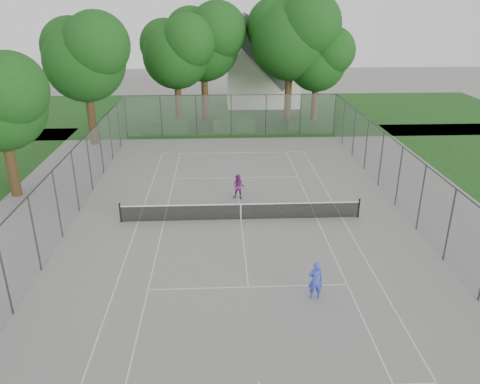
{
  "coord_description": "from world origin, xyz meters",
  "views": [
    {
      "loc": [
        -1.11,
        -22.68,
        10.98
      ],
      "look_at": [
        0.0,
        1.0,
        1.2
      ],
      "focal_mm": 35.0,
      "sensor_mm": 36.0,
      "label": 1
    }
  ],
  "objects_px": {
    "tennis_net": "(241,211)",
    "house": "(262,69)",
    "girl_player": "(316,280)",
    "woman_player": "(239,187)"
  },
  "relations": [
    {
      "from": "girl_player",
      "to": "woman_player",
      "type": "height_order",
      "value": "girl_player"
    },
    {
      "from": "tennis_net",
      "to": "house",
      "type": "xyz_separation_m",
      "value": [
        3.84,
        29.92,
        3.39
      ]
    },
    {
      "from": "girl_player",
      "to": "house",
      "type": "bearing_deg",
      "value": -91.8
    },
    {
      "from": "tennis_net",
      "to": "house",
      "type": "height_order",
      "value": "house"
    },
    {
      "from": "house",
      "to": "girl_player",
      "type": "bearing_deg",
      "value": -91.95
    },
    {
      "from": "woman_player",
      "to": "tennis_net",
      "type": "bearing_deg",
      "value": -73.0
    },
    {
      "from": "house",
      "to": "girl_player",
      "type": "height_order",
      "value": "house"
    },
    {
      "from": "tennis_net",
      "to": "woman_player",
      "type": "distance_m",
      "value": 2.91
    },
    {
      "from": "tennis_net",
      "to": "woman_player",
      "type": "relative_size",
      "value": 8.59
    },
    {
      "from": "girl_player",
      "to": "woman_player",
      "type": "relative_size",
      "value": 1.07
    }
  ]
}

